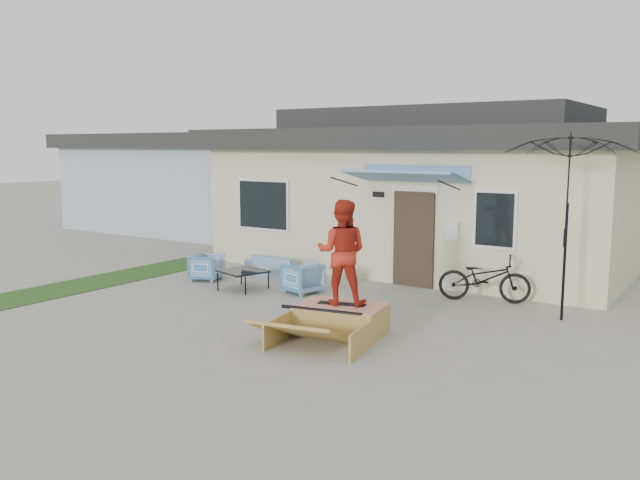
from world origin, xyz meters
The scene contains 13 objects.
ground centered at (0.00, 0.00, 0.00)m, with size 90.00×90.00×0.00m, color gray.
grass_strip centered at (-5.20, 2.00, 0.00)m, with size 1.40×8.00×0.01m, color #224819.
house centered at (0.00, 7.99, 1.94)m, with size 10.80×8.49×4.10m.
neighbor_house centered at (-10.50, 10.00, 1.78)m, with size 8.60×7.60×3.50m.
loveseat centered at (-2.23, 3.80, 0.32)m, with size 1.65×0.49×0.65m, color #1E67A1.
armchair_left centered at (-3.26, 2.42, 0.33)m, with size 0.65×0.61×0.67m, color #1E67A1.
armchair_right centered at (-0.65, 2.57, 0.35)m, with size 0.69×0.64×0.71m, color #1E67A1.
coffee_table centered at (-1.91, 2.12, 0.21)m, with size 0.86×0.86×0.43m, color black.
bicycle centered at (2.80, 3.95, 0.58)m, with size 0.63×1.80×1.15m, color black.
patio_umbrella centered at (4.45, 3.36, 1.75)m, with size 2.77×2.65×2.20m.
skate_ramp centered at (1.58, 0.49, 0.23)m, with size 1.40×1.87×0.47m, color #A4813F, non-canonical shape.
skateboard centered at (1.58, 0.53, 0.49)m, with size 0.80×0.20×0.05m, color black.
skater centered at (1.58, 0.53, 1.38)m, with size 0.85×0.65×1.73m, color #B22818.
Camera 1 is at (7.14, -8.47, 3.09)m, focal length 36.67 mm.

